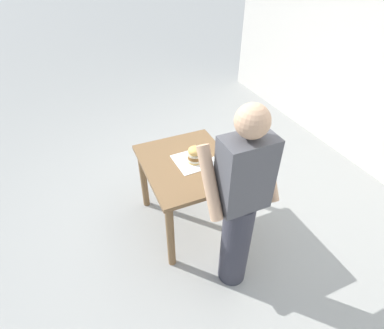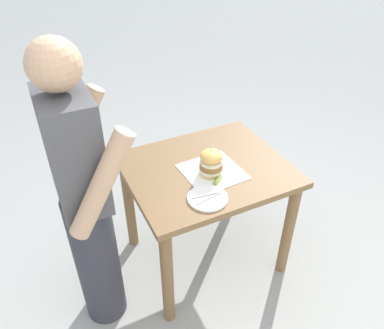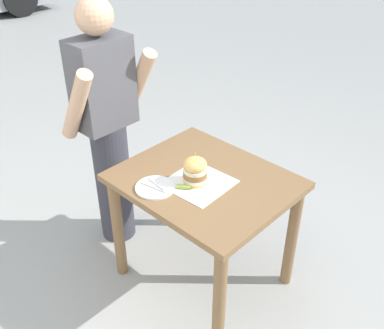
# 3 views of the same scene
# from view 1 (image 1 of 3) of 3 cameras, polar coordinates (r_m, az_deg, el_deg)

# --- Properties ---
(ground_plane) EXTENTS (80.00, 80.00, 0.00)m
(ground_plane) POSITION_cam_1_polar(r_m,az_deg,el_deg) (3.28, -0.70, -10.61)
(ground_plane) COLOR #9E9E99
(patio_table) EXTENTS (0.80, 0.96, 0.78)m
(patio_table) POSITION_cam_1_polar(r_m,az_deg,el_deg) (2.84, -0.80, -2.01)
(patio_table) COLOR brown
(patio_table) RESTS_ON ground
(serving_paper) EXTENTS (0.35, 0.35, 0.00)m
(serving_paper) POSITION_cam_1_polar(r_m,az_deg,el_deg) (2.77, 0.22, 0.74)
(serving_paper) COLOR white
(serving_paper) RESTS_ON patio_table
(sandwich) EXTENTS (0.14, 0.14, 0.19)m
(sandwich) POSITION_cam_1_polar(r_m,az_deg,el_deg) (2.71, 0.58, 1.94)
(sandwich) COLOR #E5B25B
(sandwich) RESTS_ON serving_paper
(pickle_spear) EXTENTS (0.07, 0.08, 0.02)m
(pickle_spear) POSITION_cam_1_polar(r_m,az_deg,el_deg) (2.78, 2.25, 1.21)
(pickle_spear) COLOR #8EA83D
(pickle_spear) RESTS_ON serving_paper
(side_plate_with_forks) EXTENTS (0.22, 0.22, 0.02)m
(side_plate_with_forks) POSITION_cam_1_polar(r_m,az_deg,el_deg) (2.74, 5.27, 0.20)
(side_plate_with_forks) COLOR white
(side_plate_with_forks) RESTS_ON patio_table
(diner_across_table) EXTENTS (0.55, 0.35, 1.69)m
(diner_across_table) POSITION_cam_1_polar(r_m,az_deg,el_deg) (2.23, 9.20, -7.55)
(diner_across_table) COLOR #33333D
(diner_across_table) RESTS_ON ground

